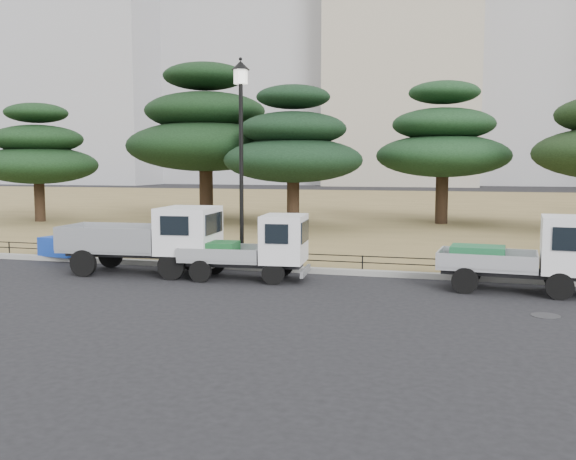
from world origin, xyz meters
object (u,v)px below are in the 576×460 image
(truck_kei_front, at_px, (254,247))
(tarp_pile, at_px, (63,245))
(truck_large, at_px, (150,237))
(street_lamp, at_px, (241,128))
(truck_kei_rear, at_px, (527,254))

(truck_kei_front, relative_size, tarp_pile, 2.39)
(truck_large, height_order, street_lamp, street_lamp)
(truck_kei_rear, height_order, tarp_pile, truck_kei_rear)
(truck_kei_front, height_order, tarp_pile, truck_kei_front)
(truck_kei_front, height_order, street_lamp, street_lamp)
(truck_large, xyz_separation_m, tarp_pile, (-4.05, 1.65, -0.58))
(tarp_pile, bearing_deg, street_lamp, 0.49)
(truck_kei_front, distance_m, truck_kei_rear, 7.03)
(truck_large, xyz_separation_m, street_lamp, (2.19, 1.70, 3.15))
(truck_large, bearing_deg, tarp_pile, 153.30)
(truck_large, bearing_deg, truck_kei_front, -5.60)
(truck_kei_front, relative_size, truck_kei_rear, 0.94)
(truck_large, distance_m, truck_kei_front, 3.19)
(truck_kei_rear, xyz_separation_m, street_lamp, (-8.02, 1.54, 3.28))
(truck_large, bearing_deg, street_lamp, 33.28)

